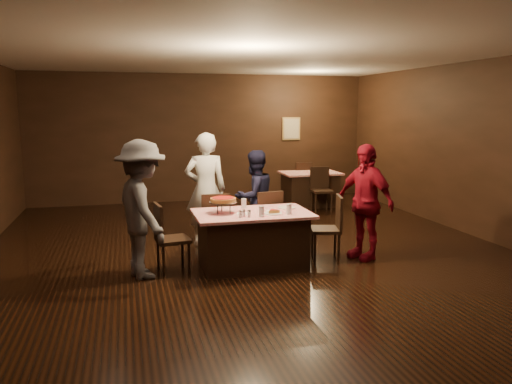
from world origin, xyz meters
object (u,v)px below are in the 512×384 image
Objects in this scene: chair_far_left at (215,223)px; diner_grey_knit at (142,209)px; chair_back_near at (322,190)px; diner_white_jacket at (206,189)px; main_table at (252,239)px; diner_navy_hoodie at (255,197)px; chair_far_right at (265,220)px; pizza_stand at (223,200)px; chair_end_left at (173,238)px; glass_front_left at (261,211)px; glass_front_right at (289,209)px; plate_empty at (287,208)px; diner_red_shirt at (365,202)px; back_table at (310,189)px; chair_end_right at (326,228)px; chair_back_far at (301,181)px; glass_back at (244,203)px.

diner_grey_knit is (-1.09, -0.81, 0.43)m from chair_far_left.
diner_white_jacket is (-2.81, -1.96, 0.43)m from chair_back_near.
diner_grey_knit is at bearing 40.37° from chair_far_left.
diner_navy_hoodie is at bearing 73.97° from main_table.
diner_white_jacket is (-0.84, 0.55, 0.43)m from chair_far_right.
pizza_stand is at bearing 96.48° from diner_white_jacket.
chair_far_right is at bearing 61.93° from main_table.
glass_front_left is at bearing -112.90° from chair_end_left.
pizza_stand is at bearing 160.56° from glass_front_right.
diner_white_jacket is 1.52m from plate_empty.
back_table is at bearing 147.27° from diner_red_shirt.
pizza_stand is at bearing 32.89° from diner_navy_hoodie.
main_table is 11.43× the size of glass_front_left.
back_table is 1.37× the size of chair_end_left.
glass_front_left is (-0.50, -0.45, 0.06)m from plate_empty.
diner_navy_hoodie is (0.75, 0.47, 0.29)m from chair_far_left.
pizza_stand is (-0.80, -0.70, 0.48)m from chair_far_right.
diner_white_jacket reaches higher than diner_navy_hoodie.
back_table is at bearing -150.75° from diner_navy_hoodie.
back_table is 3.42m from diner_navy_hoodie.
chair_end_right is 0.52× the size of diner_white_jacket.
chair_end_left is at bearing -130.56° from chair_back_near.
chair_end_left is 1.00× the size of chair_back_near.
chair_far_left is at bearing 113.20° from glass_front_left.
back_table is at bearing 87.72° from chair_back_far.
glass_back is at bearing -124.31° from diner_red_shirt.
diner_red_shirt is at bearing 139.64° from chair_far_right.
chair_end_right is at bearing -98.28° from chair_end_left.
plate_empty is 0.42m from glass_front_right.
diner_grey_knit reaches higher than chair_back_near.
diner_white_jacket is 1.25m from pizza_stand.
chair_far_left is at bearing -131.60° from chair_back_near.
glass_back is at bearing 116.00° from diner_white_jacket.
chair_far_left is 1.03m from chair_end_left.
pizza_stand reaches higher than glass_front_right.
diner_grey_knit reaches higher than glass_front_right.
main_table is 0.69m from glass_front_right.
back_table is at bearing 64.51° from plate_empty.
chair_back_far is 0.52× the size of diner_white_jacket.
main_table is 1.68× the size of chair_back_far.
chair_end_right is (1.10, -0.00, 0.09)m from main_table.
chair_far_right is 0.69m from plate_empty.
diner_red_shirt is (1.68, -0.04, 0.46)m from main_table.
chair_far_left is at bearing -69.78° from diner_grey_knit.
plate_empty reaches higher than back_table.
back_table is at bearing -130.09° from chair_far_right.
chair_far_right is 4.28m from chair_back_far.
diner_navy_hoodie is (-0.05, 0.47, 0.29)m from chair_far_right.
diner_navy_hoodie is 2.24m from diner_grey_knit.
glass_front_right is at bearing 124.51° from diner_white_jacket.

